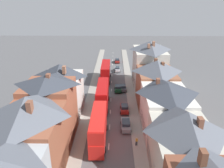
# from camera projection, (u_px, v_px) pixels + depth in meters

# --- Properties ---
(pavement_left) EXTENTS (2.20, 104.00, 0.14)m
(pavement_left) POSITION_uv_depth(u_px,v_px,m) (91.00, 96.00, 55.46)
(pavement_left) COLOR gray
(pavement_left) RESTS_ON ground
(pavement_right) EXTENTS (2.20, 104.00, 0.14)m
(pavement_right) POSITION_uv_depth(u_px,v_px,m) (131.00, 96.00, 55.33)
(pavement_right) COLOR gray
(pavement_right) RESTS_ON ground
(centre_line_dashes) EXTENTS (0.14, 97.80, 0.01)m
(centre_line_dashes) POSITION_uv_depth(u_px,v_px,m) (111.00, 100.00, 53.56)
(centre_line_dashes) COLOR silver
(centre_line_dashes) RESTS_ON ground
(terrace_row_left) EXTENTS (8.00, 45.24, 12.14)m
(terrace_row_left) POSITION_uv_depth(u_px,v_px,m) (32.00, 140.00, 29.52)
(terrace_row_left) COLOR #B2704C
(terrace_row_left) RESTS_ON ground
(terrace_row_right) EXTENTS (8.00, 62.78, 13.13)m
(terrace_row_right) POSITION_uv_depth(u_px,v_px,m) (170.00, 113.00, 36.54)
(terrace_row_right) COLOR brown
(terrace_row_right) RESTS_ON ground
(double_decker_bus_lead) EXTENTS (2.74, 10.80, 5.30)m
(double_decker_bus_lead) POSITION_uv_depth(u_px,v_px,m) (98.00, 127.00, 37.31)
(double_decker_bus_lead) COLOR red
(double_decker_bus_lead) RESTS_ON ground
(double_decker_bus_mid_street) EXTENTS (2.74, 10.80, 5.30)m
(double_decker_bus_mid_street) POSITION_uv_depth(u_px,v_px,m) (106.00, 72.00, 64.55)
(double_decker_bus_mid_street) COLOR #B70F0F
(double_decker_bus_mid_street) RESTS_ON ground
(double_decker_bus_far_approaching) EXTENTS (2.74, 10.80, 5.30)m
(double_decker_bus_far_approaching) POSITION_uv_depth(u_px,v_px,m) (103.00, 95.00, 49.28)
(double_decker_bus_far_approaching) COLOR #B70F0F
(double_decker_bus_far_approaching) RESTS_ON ground
(car_near_blue) EXTENTS (1.90, 4.15, 1.63)m
(car_near_blue) POSITION_uv_depth(u_px,v_px,m) (124.00, 108.00, 47.88)
(car_near_blue) COLOR maroon
(car_near_blue) RESTS_ON ground
(car_near_silver) EXTENTS (1.90, 4.10, 1.67)m
(car_near_silver) POSITION_uv_depth(u_px,v_px,m) (118.00, 88.00, 58.16)
(car_near_silver) COLOR #144728
(car_near_silver) RESTS_ON ground
(car_parked_left_a) EXTENTS (1.90, 3.94, 1.58)m
(car_parked_left_a) POSITION_uv_depth(u_px,v_px,m) (117.00, 61.00, 83.45)
(car_parked_left_a) COLOR maroon
(car_parked_left_a) RESTS_ON ground
(car_parked_right_a) EXTENTS (1.90, 4.50, 1.71)m
(car_parked_right_a) POSITION_uv_depth(u_px,v_px,m) (126.00, 125.00, 41.65)
(car_parked_right_a) COLOR gray
(car_parked_right_a) RESTS_ON ground
(car_parked_left_b) EXTENTS (1.90, 3.98, 1.58)m
(car_parked_left_b) POSITION_uv_depth(u_px,v_px,m) (123.00, 87.00, 58.78)
(car_parked_left_b) COLOR #4C515B
(car_parked_left_b) RESTS_ON ground
(car_mid_white) EXTENTS (1.90, 4.10, 1.59)m
(car_mid_white) POSITION_uv_depth(u_px,v_px,m) (94.00, 122.00, 42.42)
(car_mid_white) COLOR gray
(car_mid_white) RESTS_ON ground
(car_parked_right_b) EXTENTS (1.90, 4.37, 1.63)m
(car_parked_right_b) POSITION_uv_depth(u_px,v_px,m) (117.00, 69.00, 73.72)
(car_parked_right_b) COLOR silver
(car_parked_right_b) RESTS_ON ground
(pedestrian_mid_right) EXTENTS (0.36, 0.22, 1.61)m
(pedestrian_mid_right) POSITION_uv_depth(u_px,v_px,m) (137.00, 141.00, 36.62)
(pedestrian_mid_right) COLOR #23232D
(pedestrian_mid_right) RESTS_ON pavement_right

